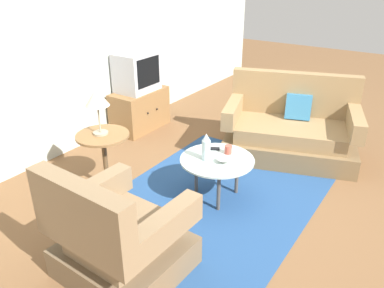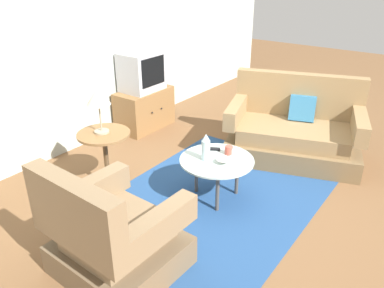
{
  "view_description": "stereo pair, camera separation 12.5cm",
  "coord_description": "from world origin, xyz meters",
  "views": [
    {
      "loc": [
        -2.91,
        -1.49,
        2.16
      ],
      "look_at": [
        -0.11,
        0.4,
        0.55
      ],
      "focal_mm": 35.97,
      "sensor_mm": 36.0,
      "label": 1
    },
    {
      "loc": [
        -2.84,
        -1.59,
        2.16
      ],
      "look_at": [
        -0.11,
        0.4,
        0.55
      ],
      "focal_mm": 35.97,
      "sensor_mm": 36.0,
      "label": 2
    }
  ],
  "objects": [
    {
      "name": "side_table",
      "position": [
        -0.53,
        1.18,
        0.45
      ],
      "size": [
        0.53,
        0.53,
        0.62
      ],
      "color": "olive",
      "rests_on": "ground"
    },
    {
      "name": "couch",
      "position": [
        1.28,
        -0.1,
        0.31
      ],
      "size": [
        1.3,
        1.72,
        0.95
      ],
      "rotation": [
        0.0,
        0.0,
        1.89
      ],
      "color": "brown",
      "rests_on": "ground"
    },
    {
      "name": "bowl",
      "position": [
        -0.07,
        0.06,
        0.45
      ],
      "size": [
        0.14,
        0.14,
        0.04
      ],
      "color": "silver",
      "rests_on": "coffee_table"
    },
    {
      "name": "mug",
      "position": [
        0.12,
        0.12,
        0.48
      ],
      "size": [
        0.12,
        0.07,
        0.09
      ],
      "color": "#B74C3D",
      "rests_on": "coffee_table"
    },
    {
      "name": "tv_stand",
      "position": [
        0.89,
        1.96,
        0.28
      ],
      "size": [
        0.81,
        0.47,
        0.55
      ],
      "color": "olive",
      "rests_on": "ground"
    },
    {
      "name": "coffee_table",
      "position": [
        -0.05,
        0.15,
        0.39
      ],
      "size": [
        0.72,
        0.72,
        0.43
      ],
      "color": "#B2C6C1",
      "rests_on": "ground"
    },
    {
      "name": "back_wall",
      "position": [
        0.0,
        2.28,
        1.35
      ],
      "size": [
        9.0,
        0.12,
        2.7
      ],
      "primitive_type": "cube",
      "color": "#B2BCB2",
      "rests_on": "ground"
    },
    {
      "name": "area_rug",
      "position": [
        -0.04,
        0.15,
        0.0
      ],
      "size": [
        2.42,
        1.84,
        0.0
      ],
      "primitive_type": "cube",
      "color": "navy",
      "rests_on": "ground"
    },
    {
      "name": "armchair",
      "position": [
        -1.36,
        0.21,
        0.32
      ],
      "size": [
        0.84,
        0.88,
        0.94
      ],
      "rotation": [
        0.0,
        0.0,
        -1.6
      ],
      "color": "brown",
      "rests_on": "ground"
    },
    {
      "name": "ground_plane",
      "position": [
        0.0,
        0.0,
        0.0
      ],
      "size": [
        16.0,
        16.0,
        0.0
      ],
      "primitive_type": "plane",
      "color": "brown"
    },
    {
      "name": "television",
      "position": [
        0.89,
        1.97,
        0.81
      ],
      "size": [
        0.55,
        0.43,
        0.52
      ],
      "color": "#B7B7BC",
      "rests_on": "tv_stand"
    },
    {
      "name": "vase",
      "position": [
        -0.11,
        0.23,
        0.56
      ],
      "size": [
        0.08,
        0.08,
        0.27
      ],
      "color": "silver",
      "rests_on": "coffee_table"
    },
    {
      "name": "table_lamp",
      "position": [
        -0.53,
        1.2,
        0.97
      ],
      "size": [
        0.23,
        0.23,
        0.46
      ],
      "color": "#9E937A",
      "rests_on": "side_table"
    },
    {
      "name": "tv_remote_dark",
      "position": [
        0.1,
        0.3,
        0.44
      ],
      "size": [
        0.12,
        0.17,
        0.02
      ],
      "rotation": [
        0.0,
        0.0,
        5.19
      ],
      "color": "black",
      "rests_on": "coffee_table"
    }
  ]
}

